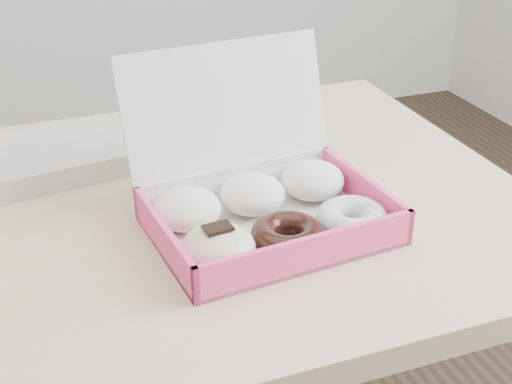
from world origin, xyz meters
name	(u,v)px	position (x,y,z in m)	size (l,w,h in m)	color
table	(137,256)	(0.00, 0.00, 0.67)	(1.20, 0.80, 0.75)	tan
donut_box	(261,203)	(0.16, -0.10, 0.79)	(0.34, 0.32, 0.23)	silver
newspapers	(52,157)	(-0.09, 0.19, 0.77)	(0.23, 0.19, 0.04)	silver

